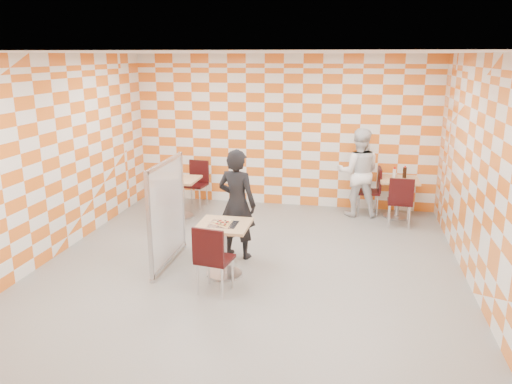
# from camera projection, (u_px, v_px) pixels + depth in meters

# --- Properties ---
(room_shell) EXTENTS (7.00, 7.00, 7.00)m
(room_shell) POSITION_uv_depth(u_px,v_px,m) (254.00, 162.00, 7.11)
(room_shell) COLOR gray
(room_shell) RESTS_ON ground
(main_table) EXTENTS (0.70, 0.70, 0.75)m
(main_table) POSITION_uv_depth(u_px,v_px,m) (224.00, 240.00, 6.85)
(main_table) COLOR #DDB677
(main_table) RESTS_ON ground
(second_table) EXTENTS (0.70, 0.70, 0.75)m
(second_table) POSITION_uv_depth(u_px,v_px,m) (398.00, 191.00, 9.33)
(second_table) COLOR #DDB677
(second_table) RESTS_ON ground
(empty_table) EXTENTS (0.70, 0.70, 0.75)m
(empty_table) POSITION_uv_depth(u_px,v_px,m) (180.00, 191.00, 9.34)
(empty_table) COLOR #DDB677
(empty_table) RESTS_ON ground
(chair_main_front) EXTENTS (0.48, 0.49, 0.92)m
(chair_main_front) POSITION_uv_depth(u_px,v_px,m) (212.00, 255.00, 6.26)
(chair_main_front) COLOR black
(chair_main_front) RESTS_ON ground
(chair_second_front) EXTENTS (0.44, 0.45, 0.92)m
(chair_second_front) POSITION_uv_depth(u_px,v_px,m) (400.00, 198.00, 8.73)
(chair_second_front) COLOR black
(chair_second_front) RESTS_ON ground
(chair_second_side) EXTENTS (0.45, 0.44, 0.92)m
(chair_second_side) POSITION_uv_depth(u_px,v_px,m) (373.00, 187.00, 9.47)
(chair_second_side) COLOR black
(chair_second_side) RESTS_ON ground
(chair_empty_near) EXTENTS (0.51, 0.51, 0.92)m
(chair_empty_near) POSITION_uv_depth(u_px,v_px,m) (170.00, 199.00, 8.69)
(chair_empty_near) COLOR black
(chair_empty_near) RESTS_ON ground
(chair_empty_far) EXTENTS (0.47, 0.48, 0.92)m
(chair_empty_far) POSITION_uv_depth(u_px,v_px,m) (197.00, 180.00, 10.04)
(chair_empty_far) COLOR black
(chair_empty_far) RESTS_ON ground
(partition) EXTENTS (0.08, 1.38, 1.55)m
(partition) POSITION_uv_depth(u_px,v_px,m) (167.00, 213.00, 7.15)
(partition) COLOR white
(partition) RESTS_ON ground
(man_dark) EXTENTS (0.69, 0.54, 1.66)m
(man_dark) POSITION_uv_depth(u_px,v_px,m) (237.00, 204.00, 7.42)
(man_dark) COLOR black
(man_dark) RESTS_ON ground
(man_white) EXTENTS (0.84, 0.67, 1.67)m
(man_white) POSITION_uv_depth(u_px,v_px,m) (358.00, 172.00, 9.38)
(man_white) COLOR white
(man_white) RESTS_ON ground
(pizza_on_foil) EXTENTS (0.40, 0.40, 0.04)m
(pizza_on_foil) POSITION_uv_depth(u_px,v_px,m) (223.00, 223.00, 6.77)
(pizza_on_foil) COLOR silver
(pizza_on_foil) RESTS_ON main_table
(sport_bottle) EXTENTS (0.06, 0.06, 0.20)m
(sport_bottle) POSITION_uv_depth(u_px,v_px,m) (394.00, 173.00, 9.35)
(sport_bottle) COLOR white
(sport_bottle) RESTS_ON second_table
(soda_bottle) EXTENTS (0.07, 0.07, 0.23)m
(soda_bottle) POSITION_uv_depth(u_px,v_px,m) (405.00, 172.00, 9.30)
(soda_bottle) COLOR black
(soda_bottle) RESTS_ON second_table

